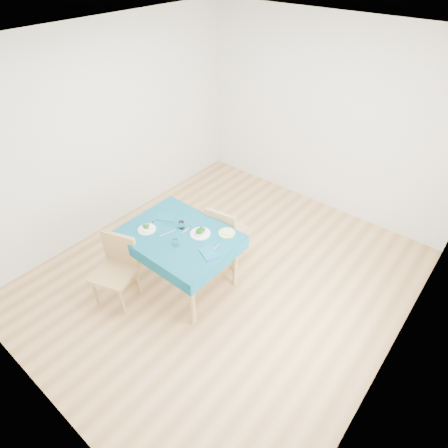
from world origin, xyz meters
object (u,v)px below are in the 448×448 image
Objects in this scene: bowl_near at (147,228)px; bowl_far at (200,232)px; side_plate at (227,233)px; chair_near at (112,267)px; chair_far at (227,226)px; table at (181,259)px.

bowl_near is 0.62m from bowl_far.
bowl_far reaches higher than side_plate.
chair_near is 5.60× the size of side_plate.
chair_far is at bearing 94.71° from bowl_far.
chair_far is at bearing 128.28° from side_plate.
chair_far is at bearing 78.99° from table.
chair_far is (0.51, 1.38, -0.02)m from chair_near.
table is 1.17× the size of chair_near.
bowl_near reaches higher than table.
side_plate is (0.78, 1.04, 0.23)m from chair_near.
chair_far reaches higher than bowl_far.
bowl_near is 0.91m from side_plate.
bowl_near is at bearing 50.57° from chair_far.
table is 1.22× the size of chair_far.
chair_near is 5.25× the size of bowl_near.
side_plate is (0.40, 0.36, 0.38)m from table.
chair_near reaches higher than chair_far.
table is 5.47× the size of bowl_far.
bowl_near is (0.04, 0.51, 0.26)m from chair_near.
chair_far is at bearing 61.29° from bowl_near.
table is 0.48m from bowl_far.
table is 0.80m from chair_near.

